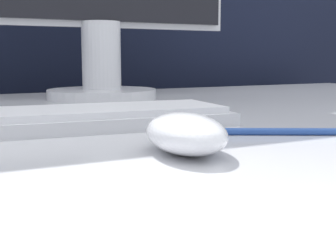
{
  "coord_description": "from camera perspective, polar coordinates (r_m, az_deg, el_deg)",
  "views": [
    {
      "loc": [
        -0.2,
        -0.55,
        0.8
      ],
      "look_at": [
        0.01,
        -0.15,
        0.74
      ],
      "focal_mm": 50.0,
      "sensor_mm": 36.0,
      "label": 1
    }
  ],
  "objects": [
    {
      "name": "partition_panel",
      "position": [
        1.29,
        -18.16,
        4.32
      ],
      "size": [
        5.0,
        0.03,
        1.44
      ],
      "color": "black",
      "rests_on": "ground_plane"
    },
    {
      "name": "keyboard",
      "position": [
        0.58,
        -10.45,
        0.96
      ],
      "size": [
        0.38,
        0.16,
        0.02
      ],
      "rotation": [
        0.0,
        0.0,
        -0.09
      ],
      "color": "silver",
      "rests_on": "desk"
    },
    {
      "name": "pen",
      "position": [
        0.53,
        13.51,
        -0.67
      ],
      "size": [
        0.14,
        0.08,
        0.01
      ],
      "rotation": [
        0.0,
        0.0,
        -0.48
      ],
      "color": "#284C9E",
      "rests_on": "desk"
    },
    {
      "name": "computer_mouse_near",
      "position": [
        0.42,
        2.16,
        -0.87
      ],
      "size": [
        0.09,
        0.13,
        0.04
      ],
      "rotation": [
        0.0,
        0.0,
        -0.21
      ],
      "color": "white",
      "rests_on": "desk"
    }
  ]
}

